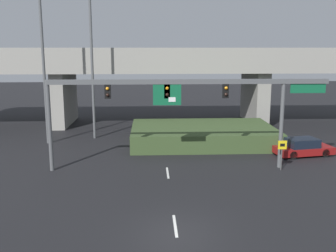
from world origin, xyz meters
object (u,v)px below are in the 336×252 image
signal_gantry (183,96)px  speed_limit_sign (282,150)px  parked_sedan_near_right (303,148)px  highway_light_pole_far (91,34)px  highway_light_pole_near (43,60)px

signal_gantry → speed_limit_sign: (6.75, -0.66, -3.74)m
signal_gantry → parked_sedan_near_right: (9.69, 2.99, -4.51)m
signal_gantry → highway_light_pole_far: (-7.45, 9.78, 4.33)m
signal_gantry → highway_light_pole_near: bearing=144.8°
parked_sedan_near_right → speed_limit_sign: bearing=-139.2°
signal_gantry → highway_light_pole_near: size_ratio=1.38×
speed_limit_sign → parked_sedan_near_right: speed_limit_sign is taller
signal_gantry → highway_light_pole_near: highway_light_pole_near is taller
signal_gantry → parked_sedan_near_right: 11.09m
highway_light_pole_far → parked_sedan_near_right: size_ratio=3.87×
signal_gantry → parked_sedan_near_right: signal_gantry is taller
speed_limit_sign → parked_sedan_near_right: bearing=51.1°
speed_limit_sign → highway_light_pole_far: (-14.20, 10.43, 8.07)m
signal_gantry → highway_light_pole_near: (-11.30, 7.97, 2.13)m
highway_light_pole_far → parked_sedan_near_right: 20.44m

